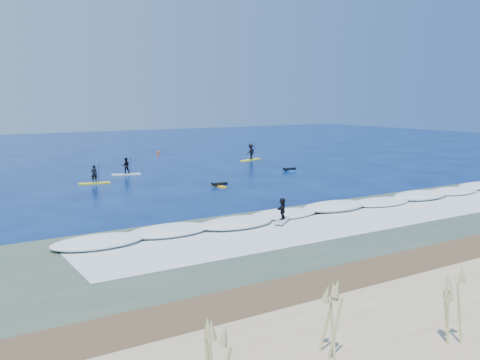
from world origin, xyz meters
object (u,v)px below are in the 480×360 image
sup_paddler_left (94,177)px  sup_paddler_right (251,153)px  sup_paddler_center (126,167)px  marker_buoy (158,153)px  prone_paddler_far (289,170)px  wave_surfer (282,210)px  prone_paddler_near (219,185)px

sup_paddler_left → sup_paddler_right: sup_paddler_right is taller
sup_paddler_center → marker_buoy: sup_paddler_center is taller
sup_paddler_right → prone_paddler_far: 10.13m
wave_surfer → marker_buoy: bearing=38.5°
sup_paddler_left → sup_paddler_center: sup_paddler_center is taller
sup_paddler_left → marker_buoy: sup_paddler_left is taller
sup_paddler_left → prone_paddler_far: sup_paddler_left is taller
prone_paddler_far → marker_buoy: size_ratio=2.95×
sup_paddler_center → prone_paddler_near: 11.49m
sup_paddler_left → prone_paddler_far: 19.28m
prone_paddler_near → marker_buoy: (5.63, 25.54, 0.15)m
sup_paddler_center → wave_surfer: (0.72, -24.18, 0.08)m
wave_surfer → prone_paddler_far: bearing=13.2°
marker_buoy → wave_surfer: bearing=-103.1°
prone_paddler_near → marker_buoy: 26.15m
prone_paddler_far → marker_buoy: bearing=16.9°
prone_paddler_far → marker_buoy: marker_buoy is taller
sup_paddler_left → marker_buoy: 23.26m
prone_paddler_near → marker_buoy: bearing=-10.3°
sup_paddler_left → wave_surfer: sup_paddler_left is taller
sup_paddler_right → sup_paddler_center: bearing=171.8°
sup_paddler_center → prone_paddler_far: sup_paddler_center is taller
sup_paddler_left → sup_paddler_center: (4.22, 3.72, 0.13)m
sup_paddler_left → sup_paddler_right: size_ratio=0.82×
prone_paddler_near → wave_surfer: wave_surfer is taller
sup_paddler_center → marker_buoy: 17.79m
sup_paddler_right → prone_paddler_far: (-1.87, -9.93, -0.75)m
prone_paddler_near → prone_paddler_far: prone_paddler_far is taller
sup_paddler_left → wave_surfer: size_ratio=1.49×
sup_paddler_left → sup_paddler_right: 22.26m
sup_paddler_left → prone_paddler_near: sup_paddler_left is taller
sup_paddler_right → marker_buoy: (-6.97, 11.16, -0.60)m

